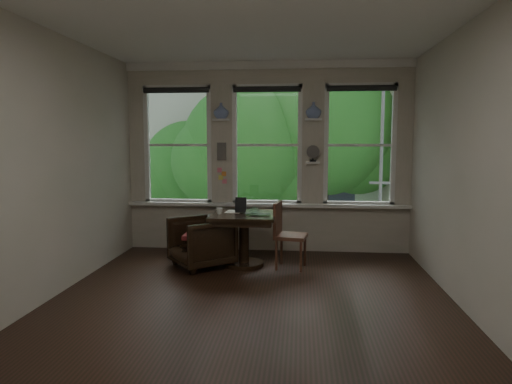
# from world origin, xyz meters

# --- Properties ---
(ground) EXTENTS (4.50, 4.50, 0.00)m
(ground) POSITION_xyz_m (0.00, 0.00, 0.00)
(ground) COLOR black
(ground) RESTS_ON ground
(ceiling) EXTENTS (4.50, 4.50, 0.00)m
(ceiling) POSITION_xyz_m (0.00, 0.00, 3.00)
(ceiling) COLOR silver
(ceiling) RESTS_ON ground
(wall_back) EXTENTS (4.50, 0.00, 4.50)m
(wall_back) POSITION_xyz_m (0.00, 2.25, 1.50)
(wall_back) COLOR beige
(wall_back) RESTS_ON ground
(wall_front) EXTENTS (4.50, 0.00, 4.50)m
(wall_front) POSITION_xyz_m (0.00, -2.25, 1.50)
(wall_front) COLOR beige
(wall_front) RESTS_ON ground
(wall_left) EXTENTS (0.00, 4.50, 4.50)m
(wall_left) POSITION_xyz_m (-2.25, 0.00, 1.50)
(wall_left) COLOR beige
(wall_left) RESTS_ON ground
(wall_right) EXTENTS (0.00, 4.50, 4.50)m
(wall_right) POSITION_xyz_m (2.25, 0.00, 1.50)
(wall_right) COLOR beige
(wall_right) RESTS_ON ground
(window_left) EXTENTS (1.10, 0.12, 1.90)m
(window_left) POSITION_xyz_m (-1.45, 2.25, 1.70)
(window_left) COLOR white
(window_left) RESTS_ON ground
(window_center) EXTENTS (1.10, 0.12, 1.90)m
(window_center) POSITION_xyz_m (0.00, 2.25, 1.70)
(window_center) COLOR white
(window_center) RESTS_ON ground
(window_right) EXTENTS (1.10, 0.12, 1.90)m
(window_right) POSITION_xyz_m (1.45, 2.25, 1.70)
(window_right) COLOR white
(window_right) RESTS_ON ground
(shelf_left) EXTENTS (0.26, 0.16, 0.03)m
(shelf_left) POSITION_xyz_m (-0.72, 2.15, 2.10)
(shelf_left) COLOR white
(shelf_left) RESTS_ON ground
(shelf_right) EXTENTS (0.26, 0.16, 0.03)m
(shelf_right) POSITION_xyz_m (0.72, 2.15, 2.10)
(shelf_right) COLOR white
(shelf_right) RESTS_ON ground
(intercom) EXTENTS (0.14, 0.06, 0.28)m
(intercom) POSITION_xyz_m (-0.72, 2.18, 1.60)
(intercom) COLOR #59544F
(intercom) RESTS_ON ground
(sticky_notes) EXTENTS (0.16, 0.01, 0.24)m
(sticky_notes) POSITION_xyz_m (-0.72, 2.19, 1.25)
(sticky_notes) COLOR pink
(sticky_notes) RESTS_ON ground
(desk_fan) EXTENTS (0.20, 0.20, 0.24)m
(desk_fan) POSITION_xyz_m (0.72, 2.13, 1.53)
(desk_fan) COLOR #59544F
(desk_fan) RESTS_ON ground
(vase_left) EXTENTS (0.24, 0.24, 0.25)m
(vase_left) POSITION_xyz_m (-0.72, 2.15, 2.24)
(vase_left) COLOR silver
(vase_left) RESTS_ON shelf_left
(vase_right) EXTENTS (0.24, 0.24, 0.25)m
(vase_right) POSITION_xyz_m (0.72, 2.15, 2.24)
(vase_right) COLOR silver
(vase_right) RESTS_ON shelf_right
(table) EXTENTS (0.90, 0.90, 0.75)m
(table) POSITION_xyz_m (-0.25, 1.23, 0.38)
(table) COLOR black
(table) RESTS_ON ground
(armchair_left) EXTENTS (1.07, 1.07, 0.70)m
(armchair_left) POSITION_xyz_m (-0.84, 1.13, 0.35)
(armchair_left) COLOR black
(armchair_left) RESTS_ON ground
(cushion_red) EXTENTS (0.45, 0.45, 0.06)m
(cushion_red) POSITION_xyz_m (-0.84, 1.13, 0.45)
(cushion_red) COLOR maroon
(cushion_red) RESTS_ON armchair_left
(side_chair_right) EXTENTS (0.48, 0.48, 0.92)m
(side_chair_right) POSITION_xyz_m (0.41, 1.18, 0.46)
(side_chair_right) COLOR #422817
(side_chair_right) RESTS_ON ground
(laptop) EXTENTS (0.37, 0.25, 0.03)m
(laptop) POSITION_xyz_m (-0.06, 1.05, 0.76)
(laptop) COLOR black
(laptop) RESTS_ON table
(mug) EXTENTS (0.12, 0.12, 0.09)m
(mug) POSITION_xyz_m (-0.59, 1.17, 0.79)
(mug) COLOR white
(mug) RESTS_ON table
(drinking_glass) EXTENTS (0.12, 0.12, 0.09)m
(drinking_glass) POSITION_xyz_m (-0.10, 1.16, 0.80)
(drinking_glass) COLOR white
(drinking_glass) RESTS_ON table
(tablet) EXTENTS (0.16, 0.08, 0.22)m
(tablet) POSITION_xyz_m (-0.31, 1.31, 0.86)
(tablet) COLOR black
(tablet) RESTS_ON table
(papers) EXTENTS (0.24, 0.32, 0.00)m
(papers) POSITION_xyz_m (-0.42, 1.41, 0.75)
(papers) COLOR silver
(papers) RESTS_ON table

